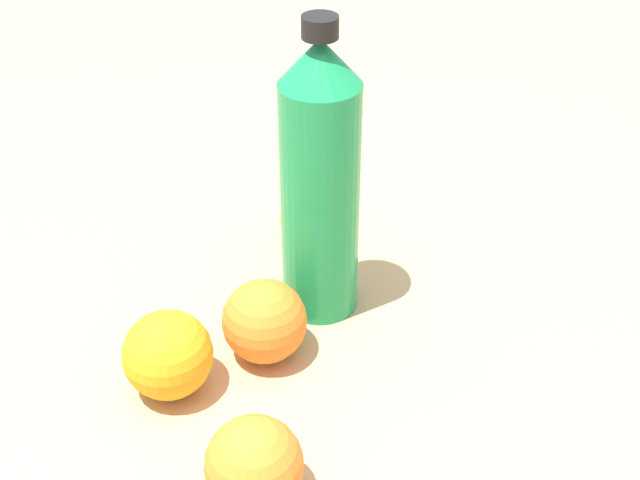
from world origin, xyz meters
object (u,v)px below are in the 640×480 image
orange_2 (254,465)px  water_bottle (320,182)px  orange_0 (168,355)px  orange_1 (264,321)px  orange_3 (308,218)px

orange_2 → water_bottle: bearing=-6.8°
orange_0 → orange_1: bearing=-56.0°
orange_1 → orange_2: (-0.17, -0.02, -0.00)m
orange_0 → orange_3: size_ratio=1.27×
orange_2 → orange_3: bearing=-1.1°
water_bottle → orange_3: size_ratio=4.76×
orange_0 → orange_3: 0.27m
orange_0 → water_bottle: bearing=-42.6°
water_bottle → orange_3: 0.16m
water_bottle → orange_3: bearing=102.5°
water_bottle → orange_0: water_bottle is taller
water_bottle → orange_0: bearing=-132.3°
water_bottle → orange_0: (-0.14, 0.13, -0.11)m
orange_0 → orange_2: bearing=-140.2°
orange_2 → orange_3: orange_2 is taller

